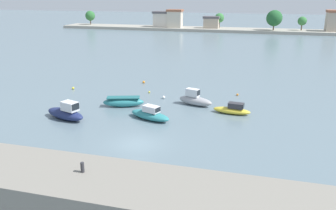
% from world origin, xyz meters
% --- Properties ---
extents(ground_plane, '(400.00, 400.00, 0.00)m').
position_xyz_m(ground_plane, '(0.00, 0.00, 0.00)').
color(ground_plane, slate).
extents(seawall_embankment, '(67.75, 5.21, 2.38)m').
position_xyz_m(seawall_embankment, '(0.00, -9.99, 1.19)').
color(seawall_embankment, gray).
rests_on(seawall_embankment, ground).
extents(mooring_bollard, '(0.23, 0.23, 0.65)m').
position_xyz_m(mooring_bollard, '(0.07, -9.73, 2.70)').
color(mooring_bollard, '#2D2D33').
rests_on(mooring_bollard, seawall_embankment).
extents(moored_boat_0, '(5.31, 3.15, 2.02)m').
position_xyz_m(moored_boat_0, '(-9.45, 4.04, 0.71)').
color(moored_boat_0, navy).
rests_on(moored_boat_0, ground).
extents(moored_boat_1, '(4.92, 2.70, 1.17)m').
position_xyz_m(moored_boat_1, '(-5.23, 9.58, 0.57)').
color(moored_boat_1, teal).
rests_on(moored_boat_1, ground).
extents(moored_boat_2, '(5.12, 3.23, 1.51)m').
position_xyz_m(moored_boat_2, '(-0.89, 6.32, 0.53)').
color(moored_boat_2, teal).
rests_on(moored_boat_2, ground).
extents(moored_boat_3, '(4.48, 2.58, 1.93)m').
position_xyz_m(moored_boat_3, '(2.71, 12.39, 0.67)').
color(moored_boat_3, '#9E9EA3').
rests_on(moored_boat_3, ground).
extents(moored_boat_4, '(4.22, 1.71, 1.28)m').
position_xyz_m(moored_boat_4, '(7.32, 10.38, 0.48)').
color(moored_boat_4, yellow).
rests_on(moored_boat_4, ground).
extents(mooring_buoy_0, '(0.24, 0.24, 0.24)m').
position_xyz_m(mooring_buoy_0, '(-4.13, 15.87, 0.12)').
color(mooring_buoy_0, yellow).
rests_on(mooring_buoy_0, ground).
extents(mooring_buoy_1, '(0.39, 0.39, 0.39)m').
position_xyz_m(mooring_buoy_1, '(-1.56, 13.83, 0.20)').
color(mooring_buoy_1, white).
rests_on(mooring_buoy_1, ground).
extents(mooring_buoy_2, '(0.34, 0.34, 0.34)m').
position_xyz_m(mooring_buoy_2, '(-14.82, 14.82, 0.17)').
color(mooring_buoy_2, yellow).
rests_on(mooring_buoy_2, ground).
extents(mooring_buoy_3, '(0.36, 0.36, 0.36)m').
position_xyz_m(mooring_buoy_3, '(-6.54, 20.59, 0.18)').
color(mooring_buoy_3, orange).
rests_on(mooring_buoy_3, ground).
extents(mooring_buoy_4, '(0.28, 0.28, 0.28)m').
position_xyz_m(mooring_buoy_4, '(7.28, 17.67, 0.14)').
color(mooring_buoy_4, orange).
rests_on(mooring_buoy_4, ground).
extents(distant_shoreline, '(123.01, 10.20, 7.40)m').
position_xyz_m(distant_shoreline, '(-0.88, 94.63, 1.81)').
color(distant_shoreline, '#9E998C').
rests_on(distant_shoreline, ground).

